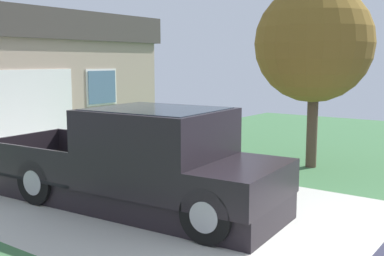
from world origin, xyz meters
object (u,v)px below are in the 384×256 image
(person_with_hat, at_px, (214,144))
(front_yard_tree, at_px, (316,43))
(handbag, at_px, (230,184))
(pickup_truck, at_px, (149,164))

(person_with_hat, relative_size, front_yard_tree, 0.38)
(handbag, relative_size, front_yard_tree, 0.11)
(handbag, xyz_separation_m, front_yard_tree, (2.93, -0.45, 2.76))
(person_with_hat, distance_m, front_yard_tree, 3.70)
(handbag, bearing_deg, front_yard_tree, -8.80)
(pickup_truck, relative_size, front_yard_tree, 1.33)
(pickup_truck, xyz_separation_m, handbag, (1.69, -0.57, -0.63))
(person_with_hat, xyz_separation_m, handbag, (0.10, -0.33, -0.78))
(front_yard_tree, bearing_deg, person_with_hat, 165.56)
(pickup_truck, relative_size, handbag, 11.84)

